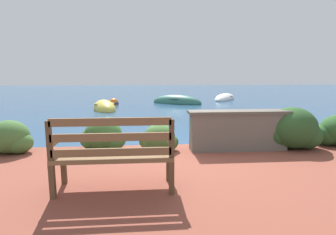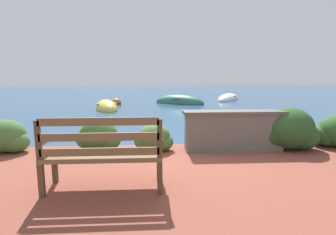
{
  "view_description": "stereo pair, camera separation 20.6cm",
  "coord_description": "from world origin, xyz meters",
  "px_view_note": "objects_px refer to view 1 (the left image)",
  "views": [
    {
      "loc": [
        -0.74,
        -5.16,
        1.61
      ],
      "look_at": [
        -0.01,
        3.56,
        0.2
      ],
      "focal_mm": 28.0,
      "sensor_mm": 36.0,
      "label": 1
    },
    {
      "loc": [
        -0.54,
        -5.18,
        1.61
      ],
      "look_at": [
        -0.01,
        3.56,
        0.2
      ],
      "focal_mm": 28.0,
      "sensor_mm": 36.0,
      "label": 2
    }
  ],
  "objects_px": {
    "rowboat_mid": "(177,102)",
    "rowboat_nearest": "(104,108)",
    "park_bench": "(114,152)",
    "rowboat_far": "(225,99)",
    "mooring_buoy": "(114,103)"
  },
  "relations": [
    {
      "from": "rowboat_mid",
      "to": "mooring_buoy",
      "type": "distance_m",
      "value": 3.58
    },
    {
      "from": "rowboat_nearest",
      "to": "rowboat_mid",
      "type": "xyz_separation_m",
      "value": [
        3.74,
        2.52,
        0.0
      ]
    },
    {
      "from": "rowboat_nearest",
      "to": "rowboat_far",
      "type": "distance_m",
      "value": 8.7
    },
    {
      "from": "rowboat_nearest",
      "to": "park_bench",
      "type": "bearing_deg",
      "value": -10.02
    },
    {
      "from": "mooring_buoy",
      "to": "rowboat_far",
      "type": "bearing_deg",
      "value": 19.26
    },
    {
      "from": "rowboat_far",
      "to": "mooring_buoy",
      "type": "bearing_deg",
      "value": 140.45
    },
    {
      "from": "park_bench",
      "to": "mooring_buoy",
      "type": "relative_size",
      "value": 2.46
    },
    {
      "from": "park_bench",
      "to": "rowboat_mid",
      "type": "xyz_separation_m",
      "value": [
        2.16,
        11.94,
        -0.63
      ]
    },
    {
      "from": "rowboat_mid",
      "to": "mooring_buoy",
      "type": "relative_size",
      "value": 5.3
    },
    {
      "from": "mooring_buoy",
      "to": "rowboat_mid",
      "type": "bearing_deg",
      "value": 3.63
    },
    {
      "from": "park_bench",
      "to": "rowboat_nearest",
      "type": "height_order",
      "value": "park_bench"
    },
    {
      "from": "rowboat_far",
      "to": "park_bench",
      "type": "bearing_deg",
      "value": -170.64
    },
    {
      "from": "park_bench",
      "to": "rowboat_mid",
      "type": "distance_m",
      "value": 12.15
    },
    {
      "from": "rowboat_mid",
      "to": "rowboat_nearest",
      "type": "bearing_deg",
      "value": -114.9
    },
    {
      "from": "rowboat_far",
      "to": "rowboat_nearest",
      "type": "bearing_deg",
      "value": 154.52
    }
  ]
}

